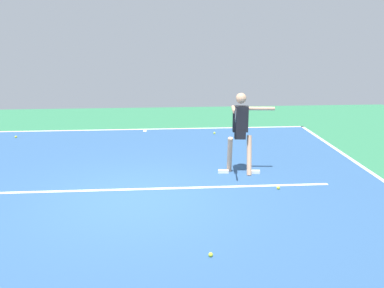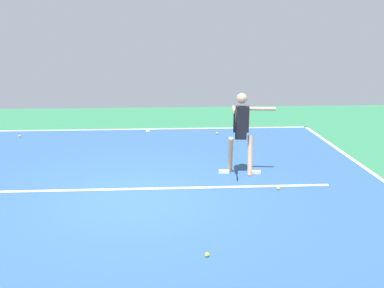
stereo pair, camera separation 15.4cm
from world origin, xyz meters
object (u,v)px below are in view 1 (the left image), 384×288
Objects in this scene: tennis_player at (241,128)px; tennis_ball_centre_court at (211,255)px; tennis_ball_far_corner at (214,133)px; tennis_ball_by_baseline at (16,137)px; tennis_ball_near_service_line at (278,188)px.

tennis_ball_centre_court is (1.10, 3.68, -1.05)m from tennis_player.
tennis_player is at bearing -106.68° from tennis_ball_centre_court.
tennis_ball_far_corner is 1.00× the size of tennis_ball_centre_court.
tennis_ball_centre_court is at bearing 123.82° from tennis_ball_by_baseline.
tennis_player is at bearing 147.82° from tennis_ball_by_baseline.
tennis_ball_by_baseline is (5.06, -7.56, 0.00)m from tennis_ball_centre_court.
tennis_player is 4.04m from tennis_ball_far_corner.
tennis_ball_by_baseline is at bearing -25.76° from tennis_player.
tennis_ball_by_baseline is (6.09, 0.03, 0.00)m from tennis_ball_far_corner.
tennis_ball_far_corner is 5.02m from tennis_ball_near_service_line.
tennis_ball_centre_court and tennis_ball_by_baseline have the same top height.
tennis_ball_far_corner is (0.07, -3.91, -1.05)m from tennis_player.
tennis_player is 3.98m from tennis_ball_centre_court.
tennis_ball_near_service_line is (-0.62, 1.06, -1.05)m from tennis_player.
tennis_ball_near_service_line is at bearing 143.92° from tennis_ball_by_baseline.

